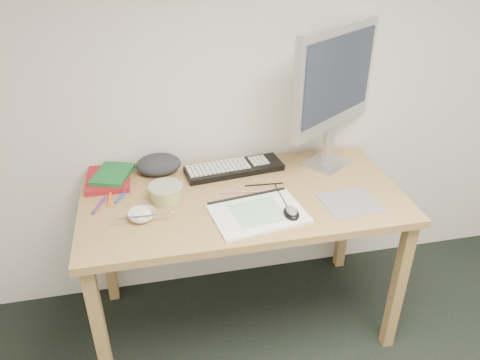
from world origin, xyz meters
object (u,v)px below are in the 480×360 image
at_px(sketchpad, 258,213).
at_px(monitor, 335,82).
at_px(desk, 243,211).
at_px(rice_bowl, 142,216).
at_px(keyboard, 234,168).

relative_size(sketchpad, monitor, 0.56).
bearing_deg(sketchpad, desk, 91.56).
bearing_deg(desk, monitor, 23.12).
distance_m(desk, monitor, 0.71).
relative_size(monitor, rice_bowl, 6.21).
height_order(desk, rice_bowl, rice_bowl).
relative_size(desk, keyboard, 3.02).
xyz_separation_m(desk, rice_bowl, (-0.44, -0.09, 0.10)).
bearing_deg(keyboard, rice_bowl, -151.52).
xyz_separation_m(keyboard, rice_bowl, (-0.44, -0.32, 0.00)).
height_order(monitor, rice_bowl, monitor).
bearing_deg(rice_bowl, sketchpad, -7.82).
bearing_deg(rice_bowl, desk, 11.89).
height_order(sketchpad, keyboard, keyboard).
distance_m(sketchpad, keyboard, 0.38).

